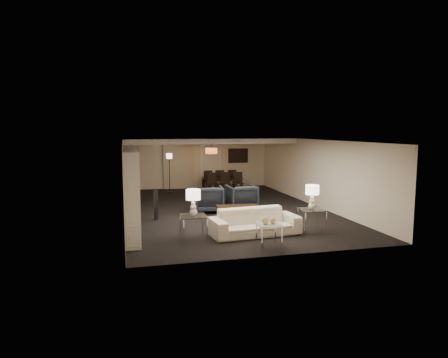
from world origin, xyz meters
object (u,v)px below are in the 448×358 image
television (132,192)px  dining_table (222,184)px  chair_nr (238,183)px  vase_blue (132,199)px  sofa (255,222)px  armchair_right (241,198)px  vase_amber (131,177)px  chair_fl (207,180)px  pendant_light (211,151)px  table_lamp_right (312,197)px  chair_fm (219,179)px  armchair_left (209,199)px  floor_lamp (169,173)px  marble_table (269,235)px  floor_speaker (156,205)px  side_table_right (311,220)px  table_lamp_left (193,203)px  chair_nm (226,183)px  side_table_left (194,227)px  chair_nl (213,183)px  coffee_table (238,214)px  chair_fr (231,179)px

television → dining_table: bearing=-34.7°
chair_nr → vase_blue: bearing=-117.7°
sofa → armchair_right: size_ratio=2.45×
vase_amber → chair_fl: bearing=65.3°
pendant_light → table_lamp_right: pendant_light is taller
chair_fm → armchair_left: bearing=75.6°
table_lamp_right → chair_fl: 8.49m
floor_lamp → table_lamp_right: bearing=-68.6°
table_lamp_right → marble_table: (-1.70, -1.10, -0.69)m
table_lamp_right → floor_speaker: 4.88m
marble_table → chair_fm: 9.52m
armchair_right → sofa: bearing=77.2°
television → floor_speaker: television is taller
side_table_right → table_lamp_left: table_lamp_left is taller
chair_nm → side_table_left: bearing=-106.7°
television → chair_nl: (3.62, 5.46, -0.59)m
coffee_table → chair_fm: size_ratio=1.43×
vase_blue → floor_speaker: vase_blue is taller
sofa → coffee_table: size_ratio=1.82×
table_lamp_left → floor_lamp: (0.27, 8.00, -0.08)m
vase_blue → chair_nr: vase_blue is taller
pendant_light → chair_fl: size_ratio=0.56×
marble_table → dining_table: dining_table is taller
sofa → vase_amber: vase_amber is taller
armchair_left → chair_fr: 5.52m
sofa → floor_speaker: size_ratio=2.55×
table_lamp_right → chair_fm: 8.42m
chair_fm → armchair_right: bearing=88.6°
armchair_right → floor_speaker: bearing=12.7°
armchair_right → floor_lamp: bearing=-69.1°
armchair_left → chair_fl: chair_fl is taller
side_table_left → floor_lamp: (0.27, 8.00, 0.58)m
armchair_right → television: bearing=21.2°
side_table_right → chair_nm: (-0.72, 7.07, 0.16)m
vase_blue → chair_fl: bearing=66.7°
armchair_right → dining_table: (0.38, 4.42, -0.14)m
sofa → vase_amber: bearing=167.2°
marble_table → armchair_right: bearing=82.2°
vase_blue → floor_lamp: floor_lamp is taller
side_table_left → chair_nr: (3.28, 7.07, 0.16)m
armchair_left → chair_nm: chair_nm is taller
television → chair_fl: 7.69m
dining_table → chair_nl: bearing=-130.5°
dining_table → chair_nm: size_ratio=1.92×
armchair_right → marble_table: armchair_right is taller
vase_amber → chair_nr: bearing=53.9°
vase_blue → chair_nr: size_ratio=0.18×
sofa → dining_table: size_ratio=1.36×
armchair_right → dining_table: bearing=-97.4°
vase_blue → chair_fl: size_ratio=0.18×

